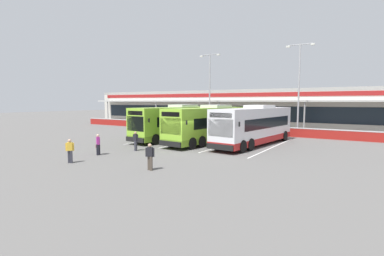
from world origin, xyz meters
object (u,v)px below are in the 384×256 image
at_px(coach_bus_leftmost, 178,123).
at_px(lamp_post_west, 210,87).
at_px(coach_bus_left_centre, 211,125).
at_px(pedestrian_with_handbag, 98,144).
at_px(pedestrian_near_bin, 150,156).
at_px(lamp_post_centre, 299,83).
at_px(pedestrian_child, 70,150).
at_px(pedestrian_in_dark_coat, 136,140).
at_px(coach_bus_centre, 255,126).

relative_size(coach_bus_leftmost, lamp_post_west, 1.12).
relative_size(coach_bus_left_centre, pedestrian_with_handbag, 7.62).
bearing_deg(pedestrian_near_bin, lamp_post_centre, 81.75).
height_order(pedestrian_near_bin, lamp_post_centre, lamp_post_centre).
bearing_deg(coach_bus_leftmost, lamp_post_centre, 45.42).
bearing_deg(pedestrian_with_handbag, lamp_post_west, 96.78).
height_order(pedestrian_with_handbag, pedestrian_child, same).
bearing_deg(pedestrian_in_dark_coat, lamp_post_west, 100.98).
distance_m(pedestrian_in_dark_coat, lamp_post_centre, 21.43).
bearing_deg(coach_bus_left_centre, lamp_post_centre, 60.98).
bearing_deg(coach_bus_centre, coach_bus_left_centre, -170.26).
distance_m(coach_bus_leftmost, pedestrian_with_handbag, 11.16).
height_order(pedestrian_in_dark_coat, pedestrian_child, same).
bearing_deg(lamp_post_centre, coach_bus_centre, -99.50).
bearing_deg(pedestrian_child, coach_bus_leftmost, 94.51).
relative_size(coach_bus_centre, pedestrian_child, 7.62).
bearing_deg(coach_bus_left_centre, coach_bus_centre, 9.74).
distance_m(coach_bus_left_centre, pedestrian_near_bin, 12.74).
xyz_separation_m(coach_bus_left_centre, lamp_post_west, (-6.69, 11.76, 4.50)).
height_order(coach_bus_leftmost, pedestrian_with_handbag, coach_bus_leftmost).
bearing_deg(pedestrian_in_dark_coat, coach_bus_leftmost, 100.14).
height_order(pedestrian_in_dark_coat, lamp_post_centre, lamp_post_centre).
bearing_deg(coach_bus_centre, coach_bus_leftmost, -177.34).
xyz_separation_m(coach_bus_left_centre, pedestrian_with_handbag, (-4.01, -10.78, -0.93)).
bearing_deg(lamp_post_west, pedestrian_with_handbag, -83.22).
distance_m(pedestrian_with_handbag, pedestrian_in_dark_coat, 3.16).
xyz_separation_m(pedestrian_child, lamp_post_centre, (9.28, 24.63, 5.42)).
bearing_deg(pedestrian_child, pedestrian_in_dark_coat, 86.62).
relative_size(coach_bus_leftmost, coach_bus_left_centre, 1.00).
xyz_separation_m(pedestrian_near_bin, lamp_post_centre, (3.38, 23.32, 5.42)).
distance_m(pedestrian_in_dark_coat, pedestrian_child, 5.93).
xyz_separation_m(coach_bus_left_centre, lamp_post_centre, (6.04, 10.89, 4.50)).
distance_m(coach_bus_left_centre, coach_bus_centre, 4.40).
relative_size(pedestrian_with_handbag, lamp_post_west, 0.15).
distance_m(coach_bus_leftmost, lamp_post_centre, 15.47).
relative_size(pedestrian_near_bin, lamp_post_west, 0.15).
height_order(coach_bus_leftmost, coach_bus_left_centre, same).
height_order(pedestrian_near_bin, lamp_post_west, lamp_post_west).
bearing_deg(pedestrian_with_handbag, pedestrian_in_dark_coat, 69.29).
height_order(coach_bus_centre, pedestrian_with_handbag, coach_bus_centre).
height_order(coach_bus_left_centre, lamp_post_centre, lamp_post_centre).
height_order(coach_bus_left_centre, pedestrian_in_dark_coat, coach_bus_left_centre).
bearing_deg(coach_bus_left_centre, lamp_post_west, 119.63).
distance_m(pedestrian_child, pedestrian_near_bin, 6.04).
xyz_separation_m(lamp_post_west, lamp_post_centre, (12.73, -0.88, 0.00)).
bearing_deg(pedestrian_with_handbag, pedestrian_near_bin, -13.91).
relative_size(coach_bus_centre, pedestrian_near_bin, 7.62).
relative_size(coach_bus_centre, pedestrian_with_handbag, 7.62).
height_order(coach_bus_centre, pedestrian_near_bin, coach_bus_centre).
relative_size(pedestrian_child, lamp_post_west, 0.15).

